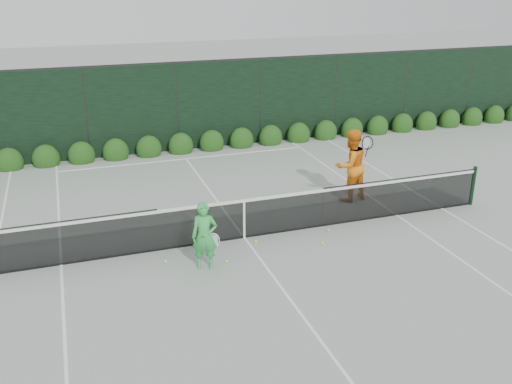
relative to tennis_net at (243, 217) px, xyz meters
name	(u,v)px	position (x,y,z in m)	size (l,w,h in m)	color
ground	(244,238)	(0.02, 0.00, -0.53)	(80.00, 80.00, 0.00)	gray
tennis_net	(243,217)	(0.00, 0.00, 0.00)	(12.90, 0.10, 1.07)	black
player_woman	(205,236)	(-1.19, -1.11, 0.20)	(0.66, 0.50, 1.47)	green
player_man	(351,165)	(3.47, 1.36, 0.46)	(1.10, 0.93, 1.98)	orange
court_lines	(244,238)	(0.02, 0.00, -0.53)	(11.03, 23.83, 0.01)	white
windscreen_fence	(289,224)	(0.02, -2.71, 0.98)	(32.00, 21.07, 3.06)	black
hedge_row	(181,146)	(0.02, 7.15, -0.30)	(31.66, 0.65, 0.94)	#143D10
tennis_balls	(252,248)	(0.01, -0.60, -0.50)	(4.08, 0.80, 0.07)	#E4F636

